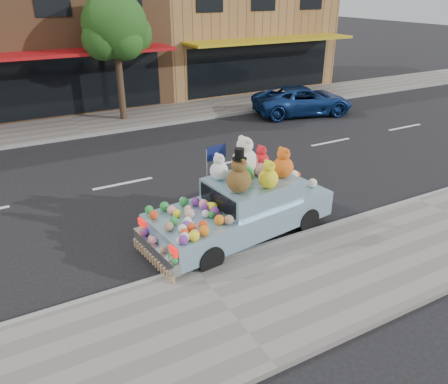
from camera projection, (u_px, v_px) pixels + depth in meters
ground at (123, 184)px, 12.98m from camera, size 120.00×120.00×0.00m
near_sidewalk at (229, 312)px, 7.79m from camera, size 60.00×3.00×0.12m
far_sidewalk at (77, 126)px, 18.11m from camera, size 60.00×3.00×0.12m
near_kerb at (194, 268)px, 8.98m from camera, size 60.00×0.12×0.13m
far_kerb at (85, 136)px, 16.92m from camera, size 60.00×0.12×0.13m
storefront_mid at (42, 25)px, 20.93m from camera, size 10.00×9.80×7.30m
storefront_right at (225, 18)px, 25.24m from camera, size 10.00×9.80×7.30m
street_tree at (115, 31)px, 17.48m from camera, size 3.00×2.70×5.22m
car_blue at (303, 101)px, 19.76m from camera, size 4.89×3.10×1.26m
art_car at (242, 204)px, 9.99m from camera, size 4.67×2.29×2.33m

